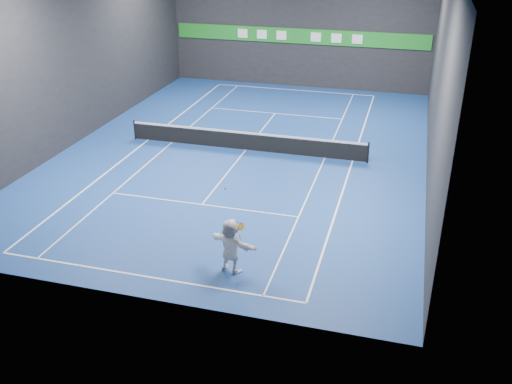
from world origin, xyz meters
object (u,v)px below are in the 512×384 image
(tennis_ball, at_px, (225,188))
(player, at_px, (231,246))
(tennis_net, at_px, (245,140))
(tennis_racket, at_px, (239,227))

(tennis_ball, bearing_deg, player, 16.62)
(player, distance_m, tennis_ball, 2.12)
(tennis_ball, relative_size, tennis_net, 0.01)
(player, bearing_deg, tennis_net, -58.14)
(player, xyz_separation_m, tennis_ball, (-0.12, -0.04, 2.11))
(tennis_ball, height_order, tennis_racket, tennis_ball)
(tennis_net, xyz_separation_m, tennis_racket, (2.98, -10.73, 1.16))
(tennis_net, height_order, tennis_racket, tennis_racket)
(tennis_net, bearing_deg, tennis_ball, -76.64)
(player, xyz_separation_m, tennis_net, (-2.69, 10.78, -0.43))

